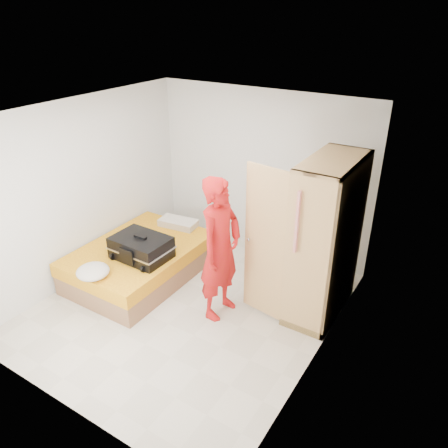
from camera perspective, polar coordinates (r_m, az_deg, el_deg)
The scene contains 7 objects.
room at distance 5.38m, azimuth -5.12°, elevation 0.46°, with size 4.00×4.02×2.60m.
bed at distance 6.63m, azimuth -10.92°, elevation -4.82°, with size 1.42×2.02×0.50m.
wardrobe at distance 5.59m, azimuth 12.48°, elevation -2.50°, with size 1.17×1.20×2.10m.
person at distance 5.43m, azimuth -0.49°, elevation -3.29°, with size 0.69×0.46×1.90m, color #B8210B.
suitcase at distance 6.17m, azimuth -10.77°, elevation -3.05°, with size 0.80×0.60×0.34m.
round_cushion at distance 5.93m, azimuth -16.76°, elevation -5.96°, with size 0.43×0.43×0.16m, color beige.
pillow at distance 7.00m, azimuth -5.99°, elevation 0.15°, with size 0.60×0.31×0.11m, color beige.
Camera 1 is at (2.96, -3.81, 3.67)m, focal length 35.00 mm.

